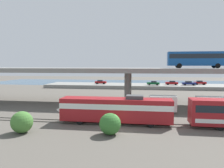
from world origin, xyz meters
name	(u,v)px	position (x,y,z in m)	size (l,w,h in m)	color
ground_plane	(116,132)	(0.00, 0.00, 0.00)	(260.00, 260.00, 0.00)	#565149
rail_strip_near	(119,125)	(0.00, 3.29, 0.06)	(110.00, 0.12, 0.12)	#59544C
rail_strip_far	(120,122)	(0.00, 4.71, 0.06)	(110.00, 0.12, 0.12)	#59544C
train_locomotive	(110,109)	(-1.28, 4.00, 2.19)	(16.92, 3.04, 4.18)	maroon
highway_overpass	(128,71)	(0.00, 20.00, 7.13)	(96.00, 10.63, 7.78)	gray
transit_bus_on_overpass	(197,58)	(14.29, 21.26, 9.84)	(12.00, 2.68, 3.40)	#14478C
service_truck_west	(216,105)	(15.56, 12.24, 1.64)	(6.80, 2.46, 3.04)	#B7B7BC
service_truck_east	(158,104)	(5.86, 12.24, 1.64)	(6.80, 2.46, 3.04)	#515459
pier_parking_lot	(135,86)	(0.00, 55.00, 0.62)	(66.02, 13.11, 1.25)	gray
parked_car_0	(189,83)	(18.95, 54.00, 2.02)	(4.68, 1.89, 1.50)	navy
parked_car_1	(172,83)	(13.14, 54.56, 2.02)	(4.39, 1.93, 1.50)	maroon
parked_car_2	(153,83)	(6.52, 52.61, 2.02)	(4.35, 1.94, 1.50)	#0C4C26
parked_car_3	(200,83)	(23.48, 57.34, 2.02)	(4.18, 1.90, 1.50)	maroon
parked_car_4	(101,82)	(-13.07, 54.91, 2.02)	(4.20, 1.91, 1.50)	maroon
harbor_water	(137,83)	(0.00, 78.00, 0.00)	(140.00, 36.00, 0.01)	#2D5170
shrub_left	(22,122)	(-11.50, -2.00, 1.36)	(2.71, 2.71, 2.71)	#447933
shrub_right	(110,124)	(-0.52, -1.09, 1.32)	(2.64, 2.64, 2.64)	#336D2D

